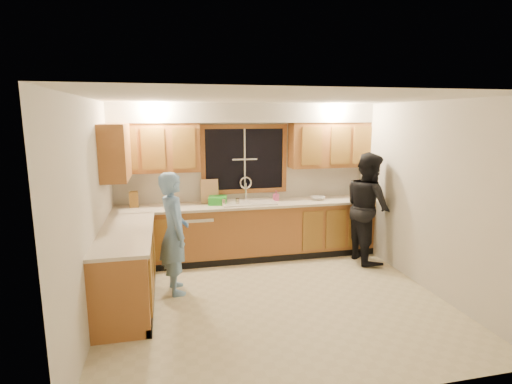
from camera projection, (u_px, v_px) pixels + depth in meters
floor at (274, 300)px, 5.08m from camera, size 4.20×4.20×0.00m
ceiling at (276, 99)px, 4.62m from camera, size 4.20×4.20×0.00m
wall_back at (245, 180)px, 6.67m from camera, size 4.20×0.00×4.20m
wall_left at (91, 213)px, 4.39m from camera, size 0.00×3.80×3.80m
wall_right at (427, 196)px, 5.31m from camera, size 0.00×3.80×3.80m
base_cabinets_back at (248, 232)px, 6.54m from camera, size 4.20×0.60×0.88m
base_cabinets_left at (127, 269)px, 4.95m from camera, size 0.60×1.90×0.88m
countertop_back at (248, 204)px, 6.44m from camera, size 4.20×0.63×0.04m
countertop_left at (126, 233)px, 4.86m from camera, size 0.63×1.90×0.04m
upper_cabinets_left at (155, 148)px, 6.10m from camera, size 1.35×0.33×0.75m
upper_cabinets_right at (329, 145)px, 6.72m from camera, size 1.35×0.33×0.75m
upper_cabinets_return at (115, 152)px, 5.40m from camera, size 0.33×0.90×0.75m
soffit at (246, 113)px, 6.30m from camera, size 4.20×0.35×0.30m
window_frame at (245, 159)px, 6.60m from camera, size 1.44×0.03×1.14m
sink at (248, 206)px, 6.46m from camera, size 0.86×0.52×0.57m
dishwasher at (196, 237)px, 6.35m from camera, size 0.60×0.56×0.82m
stove at (122, 287)px, 4.40m from camera, size 0.58×0.75×0.90m
man at (174, 233)px, 5.19m from camera, size 0.47×0.64×1.61m
woman at (368, 207)px, 6.34m from camera, size 0.67×0.86×1.75m
knife_block at (134, 199)px, 6.14m from camera, size 0.14×0.12×0.24m
cutting_board at (210, 191)px, 6.44m from camera, size 0.29×0.11×0.38m
dish_crate at (218, 200)px, 6.35m from camera, size 0.32×0.31×0.13m
soap_bottle at (276, 196)px, 6.61m from camera, size 0.10×0.10×0.17m
bowl at (318, 198)px, 6.69m from camera, size 0.26×0.26×0.06m
can_left at (224, 202)px, 6.23m from camera, size 0.07×0.07×0.11m
can_right at (237, 202)px, 6.27m from camera, size 0.06×0.06×0.11m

